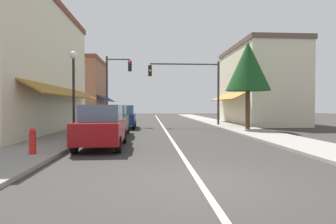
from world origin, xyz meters
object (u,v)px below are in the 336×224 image
object	(u,v)px
traffic_signal_left_corner	(114,81)
fire_hydrant	(33,141)
traffic_signal_mast_arm	(193,81)
street_lamp_left_near	(74,80)
tree_right_near	(248,67)
parked_car_third_left	(124,117)
parked_car_nearest_left	(102,126)
parked_car_second_left	(112,121)

from	to	relation	value
traffic_signal_left_corner	fire_hydrant	world-z (taller)	traffic_signal_left_corner
traffic_signal_mast_arm	traffic_signal_left_corner	size ratio (longest dim) A/B	1.02
traffic_signal_mast_arm	fire_hydrant	bearing A→B (deg)	-118.42
street_lamp_left_near	tree_right_near	world-z (taller)	tree_right_near
parked_car_third_left	traffic_signal_left_corner	size ratio (longest dim) A/B	0.69
traffic_signal_mast_arm	traffic_signal_left_corner	bearing A→B (deg)	172.61
traffic_signal_mast_arm	tree_right_near	xyz separation A→B (m)	(3.04, -4.76, 0.57)
traffic_signal_left_corner	street_lamp_left_near	size ratio (longest dim) A/B	1.37
street_lamp_left_near	parked_car_nearest_left	bearing A→B (deg)	-52.95
parked_car_second_left	street_lamp_left_near	bearing A→B (deg)	-127.60
traffic_signal_mast_arm	traffic_signal_left_corner	distance (m)	6.81
parked_car_nearest_left	tree_right_near	bearing A→B (deg)	39.13
traffic_signal_left_corner	street_lamp_left_near	world-z (taller)	traffic_signal_left_corner
parked_car_nearest_left	parked_car_second_left	distance (m)	4.43
parked_car_nearest_left	tree_right_near	xyz separation A→B (m)	(8.73, 7.31, 3.54)
tree_right_near	fire_hydrant	world-z (taller)	tree_right_near
street_lamp_left_near	fire_hydrant	size ratio (longest dim) A/B	5.04
parked_car_second_left	fire_hydrant	bearing A→B (deg)	-106.49
parked_car_second_left	fire_hydrant	distance (m)	6.72
street_lamp_left_near	parked_car_third_left	bearing A→B (deg)	77.24
traffic_signal_mast_arm	tree_right_near	world-z (taller)	tree_right_near
tree_right_near	fire_hydrant	bearing A→B (deg)	-138.79
parked_car_nearest_left	traffic_signal_mast_arm	bearing A→B (deg)	63.95
traffic_signal_mast_arm	fire_hydrant	world-z (taller)	traffic_signal_mast_arm
parked_car_third_left	traffic_signal_left_corner	distance (m)	4.35
street_lamp_left_near	tree_right_near	bearing A→B (deg)	25.55
parked_car_third_left	traffic_signal_mast_arm	xyz separation A→B (m)	(5.69, 2.09, 2.97)
parked_car_third_left	parked_car_second_left	bearing A→B (deg)	-92.94
street_lamp_left_near	fire_hydrant	distance (m)	4.99
parked_car_second_left	parked_car_third_left	world-z (taller)	same
parked_car_third_left	street_lamp_left_near	size ratio (longest dim) A/B	0.94
parked_car_third_left	traffic_signal_mast_arm	world-z (taller)	traffic_signal_mast_arm
parked_car_nearest_left	parked_car_second_left	bearing A→B (deg)	91.37
parked_car_third_left	traffic_signal_mast_arm	size ratio (longest dim) A/B	0.68
parked_car_third_left	fire_hydrant	xyz separation A→B (m)	(-1.95, -12.02, -0.33)
parked_car_third_left	street_lamp_left_near	distance (m)	8.15
parked_car_second_left	tree_right_near	world-z (taller)	tree_right_near
parked_car_third_left	tree_right_near	distance (m)	9.79
parked_car_third_left	tree_right_near	world-z (taller)	tree_right_near
traffic_signal_left_corner	fire_hydrant	distance (m)	15.38
parked_car_second_left	parked_car_third_left	distance (m)	5.55
traffic_signal_mast_arm	tree_right_near	size ratio (longest dim) A/B	1.00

